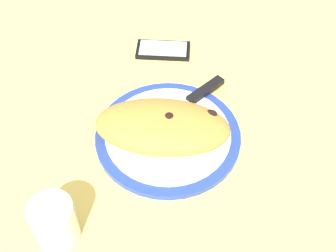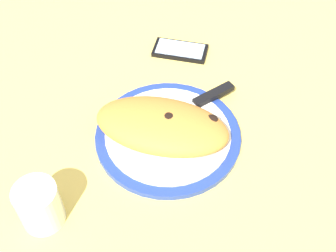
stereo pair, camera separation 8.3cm
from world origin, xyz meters
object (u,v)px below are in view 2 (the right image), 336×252
at_px(plate, 168,135).
at_px(fork, 184,156).
at_px(knife, 203,100).
at_px(water_glass, 40,207).
at_px(calzone, 162,126).
at_px(smartphone, 180,50).

relative_size(plate, fork, 1.69).
relative_size(knife, water_glass, 2.31).
bearing_deg(plate, calzone, -154.54).
bearing_deg(water_glass, plate, 36.35).
height_order(plate, smartphone, plate).
bearing_deg(smartphone, calzone, -102.17).
distance_m(calzone, water_glass, 0.26).
bearing_deg(water_glass, knife, 38.92).
bearing_deg(plate, water_glass, -143.65).
xyz_separation_m(calzone, water_glass, (-0.21, -0.16, -0.01)).
distance_m(calzone, smartphone, 0.27).
xyz_separation_m(calzone, knife, (0.09, 0.08, -0.02)).
bearing_deg(calzone, water_glass, -143.11).
distance_m(calzone, knife, 0.12).
relative_size(fork, knife, 0.86).
xyz_separation_m(calzone, smartphone, (0.06, 0.26, -0.04)).
distance_m(fork, smartphone, 0.31).
bearing_deg(knife, plate, -134.64).
bearing_deg(plate, smartphone, 80.12).
relative_size(fork, water_glass, 1.98).
xyz_separation_m(plate, calzone, (-0.01, -0.01, 0.04)).
bearing_deg(calzone, fork, -54.82).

